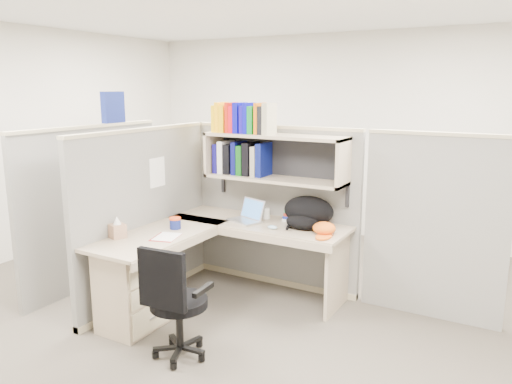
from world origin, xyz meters
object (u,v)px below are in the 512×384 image
Objects in this scene: task_chair at (176,320)px; backpack at (306,212)px; laptop at (244,211)px; desk at (169,271)px; snack_canister at (175,223)px.

backpack is at bearing 74.37° from task_chair.
laptop is 1.41m from task_chair.
laptop is 0.64× the size of backpack.
desk is 1.94× the size of task_chair.
backpack reaches higher than task_chair.
backpack is at bearing 30.60° from laptop.
desk is 3.66× the size of backpack.
task_chair is at bearing -107.01° from backpack.
laptop reaches higher than task_chair.
backpack is at bearing 46.18° from desk.
snack_canister reaches higher than desk.
backpack reaches higher than desk.
laptop is (0.29, 0.80, 0.40)m from desk.
desk is 5.74× the size of laptop.
task_chair reaches higher than snack_canister.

